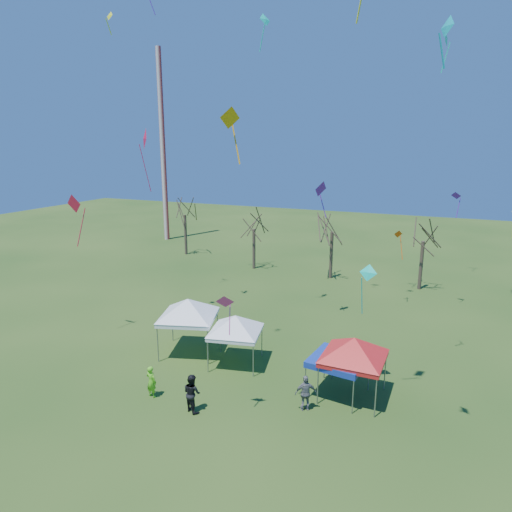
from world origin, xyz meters
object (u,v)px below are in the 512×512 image
Objects in this scene: tree_1 at (254,215)px; tent_white_west at (188,302)px; radio_mast at (163,147)px; person_grey at (306,393)px; tree_2 at (333,215)px; person_dark at (192,393)px; tent_blue at (338,361)px; tree_3 at (425,224)px; tree_0 at (184,201)px; tent_white_mid at (235,319)px; tent_red at (354,342)px; person_green at (151,382)px.

tree_1 reaches higher than tent_white_west.
radio_mast reaches higher than person_grey.
person_dark is (-0.68, -25.54, -5.31)m from tree_2.
tree_2 reaches higher than person_dark.
person_dark is 1.06× the size of person_grey.
tree_3 is at bearing 82.49° from tent_blue.
tree_0 reaches higher than tree_1.
tent_white_mid is at bearing -59.18° from person_grey.
tent_white_mid is at bearing -65.56° from person_dark.
tent_red is 2.52× the size of person_green.
tree_1 is at bearing 178.15° from tree_2.
tree_1 is 4.07× the size of person_grey.
tent_red reaches higher than person_grey.
tree_2 is at bearing 77.82° from tent_white_west.
person_grey is at bearing -119.60° from tent_blue.
person_dark reaches higher than person_green.
radio_mast is 11.45m from tree_0.
tree_0 is 10.47m from tree_1.
tent_white_mid is at bearing -50.21° from radio_mast.
tree_3 is at bearing -128.69° from person_grey.
tree_2 reaches higher than person_green.
tent_white_mid reaches higher than person_green.
tree_1 is 3.84× the size of person_dark.
radio_mast reaches higher than person_dark.
tree_1 reaches higher than tent_blue.
tent_blue is 1.57× the size of person_dark.
radio_mast is at bearing -31.78° from person_dark.
radio_mast is 45.18m from tent_blue.
tree_2 is 22.40m from tent_blue.
tent_red is 1.42× the size of tent_blue.
tent_blue is (14.04, -21.51, -3.81)m from tree_1.
tent_white_mid is 0.91× the size of tent_red.
tent_red is at bearing -55.31° from tree_1.
tent_white_mid is at bearing -69.67° from tree_1.
radio_mast reaches higher than tree_0.
person_grey is (12.90, -23.53, -4.86)m from tree_1.
tent_red reaches higher than person_green.
person_dark is at bearing -58.05° from tree_0.
tent_white_mid is 2.30× the size of person_green.
tree_0 is at bearing -35.19° from person_dark.
tent_red is 10.80m from person_green.
tree_3 is 27.27m from person_dark.
tree_0 is at bearing 172.92° from tree_3.
tree_2 reaches higher than tent_blue.
person_grey reaches higher than person_green.
tent_white_mid reaches higher than person_grey.
tent_red reaches higher than tent_blue.
tree_3 is at bearing -7.08° from tree_0.
person_dark is at bearing -57.73° from tent_white_west.
tent_white_mid is 2.16× the size of person_grey.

